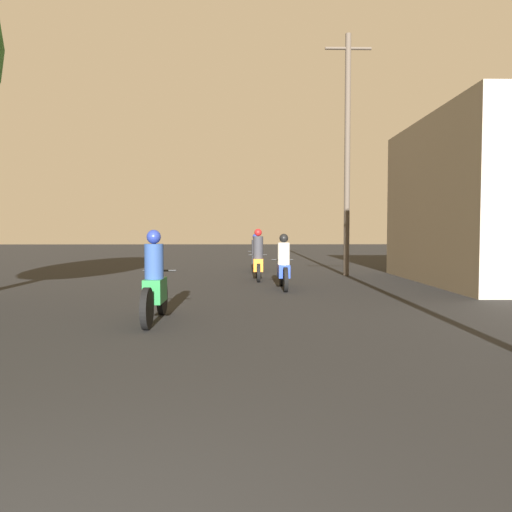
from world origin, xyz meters
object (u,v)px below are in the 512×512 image
at_px(utility_pole_far, 347,151).
at_px(motorcycle_black, 256,256).
at_px(motorcycle_green, 155,285).
at_px(motorcycle_orange, 258,259).
at_px(motorcycle_blue, 284,267).

bearing_deg(utility_pole_far, motorcycle_black, 143.89).
distance_m(motorcycle_green, motorcycle_orange, 7.63).
relative_size(motorcycle_black, utility_pole_far, 0.24).
xyz_separation_m(motorcycle_green, motorcycle_black, (1.94, 11.22, -0.04)).
xyz_separation_m(motorcycle_black, utility_pole_far, (3.16, -2.30, 3.76)).
distance_m(motorcycle_green, utility_pole_far, 10.92).
height_order(motorcycle_orange, utility_pole_far, utility_pole_far).
bearing_deg(motorcycle_black, utility_pole_far, -37.72).
relative_size(motorcycle_orange, motorcycle_black, 0.99).
height_order(motorcycle_orange, motorcycle_black, motorcycle_orange).
distance_m(motorcycle_orange, motorcycle_black, 3.84).
relative_size(motorcycle_orange, utility_pole_far, 0.24).
bearing_deg(utility_pole_far, motorcycle_blue, -122.00).
height_order(motorcycle_black, utility_pole_far, utility_pole_far).
relative_size(motorcycle_green, utility_pole_far, 0.25).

